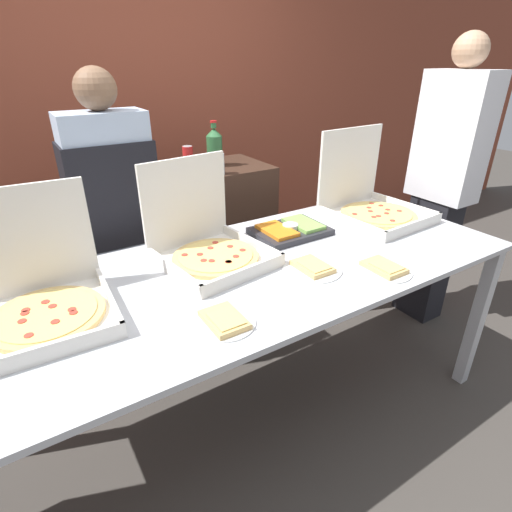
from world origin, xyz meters
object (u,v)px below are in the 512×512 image
(person_guest_plaid, at_px, (442,185))
(pizza_box_near_left, at_px, (371,203))
(paper_plate_front_left, at_px, (384,268))
(person_server_vest, at_px, (117,220))
(pizza_box_near_right, at_px, (208,244))
(pizza_box_far_right, at_px, (42,297))
(veggie_tray, at_px, (290,230))
(soda_can_silver, at_px, (219,164))
(soda_bottle, at_px, (214,147))
(paper_plate_front_center, at_px, (224,321))
(paper_plate_front_right, at_px, (312,268))
(soda_can_colored, at_px, (188,156))

(person_guest_plaid, bearing_deg, pizza_box_near_left, 90.37)
(paper_plate_front_left, bearing_deg, person_server_vest, 128.10)
(pizza_box_near_right, relative_size, pizza_box_far_right, 1.08)
(pizza_box_far_right, distance_m, person_guest_plaid, 2.34)
(veggie_tray, height_order, soda_can_silver, soda_can_silver)
(pizza_box_far_right, xyz_separation_m, soda_bottle, (1.14, 0.91, 0.24))
(paper_plate_front_left, bearing_deg, paper_plate_front_center, 178.09)
(pizza_box_near_right, height_order, paper_plate_front_right, pizza_box_near_right)
(pizza_box_near_left, distance_m, person_guest_plaid, 0.65)
(pizza_box_near_left, height_order, paper_plate_front_right, pizza_box_near_left)
(pizza_box_near_left, height_order, person_server_vest, person_server_vest)
(soda_can_silver, bearing_deg, pizza_box_near_left, -44.37)
(soda_bottle, height_order, soda_can_silver, soda_bottle)
(person_server_vest, height_order, person_guest_plaid, person_guest_plaid)
(paper_plate_front_center, relative_size, person_server_vest, 0.13)
(pizza_box_near_right, bearing_deg, soda_can_colored, 62.96)
(paper_plate_front_right, bearing_deg, soda_can_silver, 86.55)
(veggie_tray, bearing_deg, person_server_vest, 144.11)
(pizza_box_near_right, xyz_separation_m, paper_plate_front_center, (-0.17, -0.47, -0.06))
(pizza_box_near_right, xyz_separation_m, paper_plate_front_right, (0.33, -0.33, -0.07))
(pizza_box_near_left, height_order, soda_bottle, soda_bottle)
(person_guest_plaid, bearing_deg, pizza_box_near_right, 90.14)
(pizza_box_near_right, distance_m, soda_bottle, 0.97)
(pizza_box_far_right, distance_m, person_server_vest, 0.78)
(soda_bottle, bearing_deg, person_guest_plaid, -34.08)
(pizza_box_near_left, bearing_deg, person_server_vest, 152.93)
(paper_plate_front_right, distance_m, soda_bottle, 1.20)
(paper_plate_front_center, distance_m, paper_plate_front_left, 0.75)
(paper_plate_front_right, xyz_separation_m, soda_bottle, (0.13, 1.15, 0.30))
(soda_can_colored, distance_m, person_guest_plaid, 1.64)
(pizza_box_near_left, bearing_deg, pizza_box_far_right, -179.93)
(pizza_box_near_left, bearing_deg, veggie_tray, 173.19)
(paper_plate_front_right, bearing_deg, pizza_box_near_right, 134.81)
(paper_plate_front_right, height_order, paper_plate_front_left, same)
(soda_bottle, bearing_deg, soda_can_colored, 147.72)
(paper_plate_front_right, distance_m, paper_plate_front_left, 0.30)
(soda_can_colored, bearing_deg, person_guest_plaid, -33.89)
(soda_bottle, bearing_deg, paper_plate_front_right, -96.63)
(person_server_vest, relative_size, person_guest_plaid, 0.91)
(pizza_box_near_right, relative_size, veggie_tray, 1.34)
(pizza_box_far_right, bearing_deg, veggie_tray, 8.71)
(paper_plate_front_right, relative_size, person_server_vest, 0.15)
(veggie_tray, xyz_separation_m, person_server_vest, (-0.73, 0.53, 0.03))
(pizza_box_near_right, xyz_separation_m, soda_bottle, (0.46, 0.82, 0.24))
(pizza_box_near_right, relative_size, person_server_vest, 0.30)
(soda_can_silver, height_order, person_guest_plaid, person_guest_plaid)
(paper_plate_front_right, relative_size, soda_bottle, 0.91)
(soda_bottle, bearing_deg, pizza_box_near_left, -55.84)
(pizza_box_near_left, height_order, veggie_tray, pizza_box_near_left)
(paper_plate_front_left, relative_size, soda_can_colored, 1.93)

